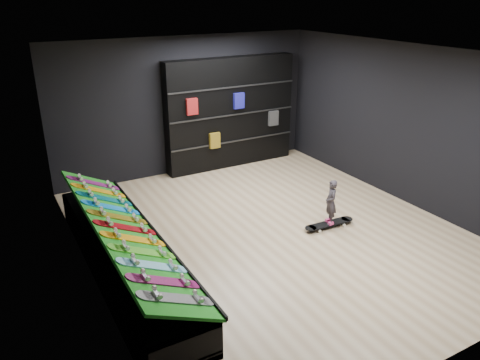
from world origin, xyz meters
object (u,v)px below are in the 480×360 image
back_shelving (230,113)px  child (330,210)px  display_rack (125,258)px  floor_skateboard (329,225)px

back_shelving → child: 3.80m
display_rack → back_shelving: (3.56, 3.32, 1.00)m
back_shelving → floor_skateboard: back_shelving is taller
display_rack → child: bearing=-5.9°
display_rack → back_shelving: bearing=43.0°
back_shelving → floor_skateboard: 3.88m
display_rack → back_shelving: size_ratio=1.43×
child → floor_skateboard: bearing=180.0°
display_rack → child: (3.53, -0.36, 0.08)m
child → back_shelving: bearing=-157.9°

